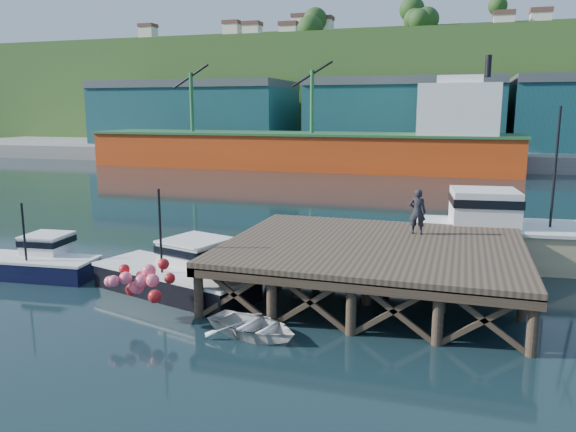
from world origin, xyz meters
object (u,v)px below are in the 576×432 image
at_px(trawler, 532,234).
at_px(dinghy, 253,326).
at_px(boat_navy, 38,261).
at_px(boat_black, 180,272).
at_px(dockworker, 417,212).

height_order(trawler, dinghy, trawler).
bearing_deg(boat_navy, boat_black, -6.10).
relative_size(trawler, dockworker, 5.94).
xyz_separation_m(boat_black, dinghy, (4.63, -3.56, -0.48)).
height_order(boat_navy, dockworker, dockworker).
bearing_deg(dockworker, dinghy, 61.36).
bearing_deg(dinghy, boat_black, 69.76).
relative_size(boat_navy, dinghy, 1.73).
relative_size(boat_navy, boat_black, 0.75).
height_order(boat_navy, dinghy, boat_navy).
distance_m(boat_black, trawler, 16.97).
relative_size(boat_black, dinghy, 2.29).
bearing_deg(dinghy, dockworker, -12.48).
height_order(boat_navy, trawler, trawler).
relative_size(trawler, dinghy, 3.54).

